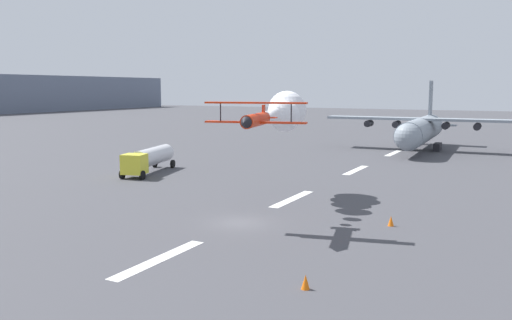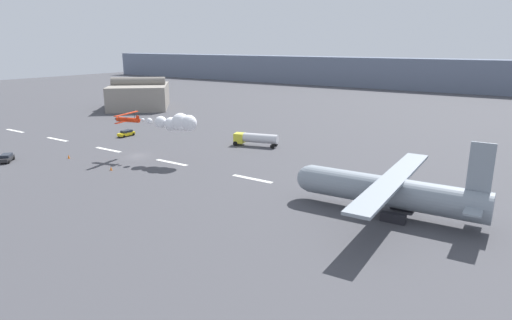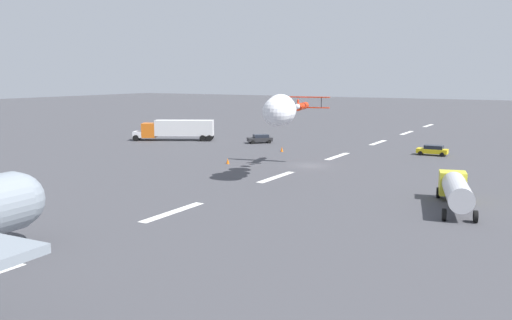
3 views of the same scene
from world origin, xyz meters
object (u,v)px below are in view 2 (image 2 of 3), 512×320
at_px(stunt_biplane_red, 175,123).
at_px(followme_car_yellow, 6,158).
at_px(fuel_tanker_truck, 255,138).
at_px(traffic_cone_far, 111,168).
at_px(airport_staff_sedan, 126,133).
at_px(cargo_transport_plane, 384,190).
at_px(traffic_cone_near, 69,157).

xyz_separation_m(stunt_biplane_red, followme_car_yellow, (-27.78, -18.69, -7.00)).
bearing_deg(fuel_tanker_truck, traffic_cone_far, -109.36).
relative_size(followme_car_yellow, airport_staff_sedan, 0.96).
bearing_deg(cargo_transport_plane, traffic_cone_near, -174.17).
xyz_separation_m(stunt_biplane_red, fuel_tanker_truck, (5.20, 19.99, -6.06)).
distance_m(cargo_transport_plane, fuel_tanker_truck, 44.27).
distance_m(fuel_tanker_truck, traffic_cone_far, 33.03).
distance_m(fuel_tanker_truck, followme_car_yellow, 50.84).
xyz_separation_m(fuel_tanker_truck, traffic_cone_far, (-10.94, -31.13, -1.38)).
bearing_deg(traffic_cone_far, traffic_cone_near, 176.73).
relative_size(stunt_biplane_red, traffic_cone_near, 24.20).
height_order(fuel_tanker_truck, traffic_cone_far, fuel_tanker_truck).
xyz_separation_m(airport_staff_sedan, traffic_cone_near, (7.66, -21.17, -0.44)).
relative_size(airport_staff_sedan, traffic_cone_far, 5.97).
xyz_separation_m(stunt_biplane_red, airport_staff_sedan, (-27.58, 10.84, -7.00)).
height_order(cargo_transport_plane, traffic_cone_near, cargo_transport_plane).
height_order(stunt_biplane_red, fuel_tanker_truck, stunt_biplane_red).
bearing_deg(airport_staff_sedan, traffic_cone_near, -70.10).
relative_size(followme_car_yellow, traffic_cone_far, 5.73).
distance_m(followme_car_yellow, traffic_cone_near, 11.48).
bearing_deg(cargo_transport_plane, airport_staff_sedan, 168.05).
bearing_deg(airport_staff_sedan, cargo_transport_plane, -11.95).
bearing_deg(traffic_cone_near, cargo_transport_plane, 5.83).
xyz_separation_m(fuel_tanker_truck, followme_car_yellow, (-32.98, -38.68, -0.94)).
relative_size(stunt_biplane_red, fuel_tanker_truck, 1.74).
relative_size(fuel_tanker_truck, followme_car_yellow, 2.43).
distance_m(cargo_transport_plane, traffic_cone_near, 62.70).
height_order(airport_staff_sedan, traffic_cone_near, airport_staff_sedan).
bearing_deg(followme_car_yellow, airport_staff_sedan, 89.62).
xyz_separation_m(cargo_transport_plane, fuel_tanker_truck, (-37.18, 23.96, -1.64)).
bearing_deg(stunt_biplane_red, followme_car_yellow, -146.06).
distance_m(stunt_biplane_red, traffic_cone_near, 23.64).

